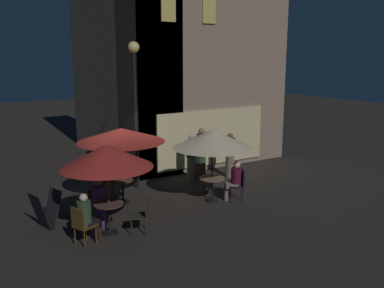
{
  "coord_description": "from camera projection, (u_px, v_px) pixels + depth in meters",
  "views": [
    {
      "loc": [
        -4.78,
        -11.78,
        4.37
      ],
      "look_at": [
        1.8,
        -1.27,
        1.71
      ],
      "focal_mm": 39.37,
      "sensor_mm": 36.0,
      "label": 1
    }
  ],
  "objects": [
    {
      "name": "cafe_chair_3",
      "position": [
        142.0,
        212.0,
        10.41
      ],
      "size": [
        0.58,
        0.58,
        0.9
      ],
      "rotation": [
        0.0,
        0.0,
        2.65
      ],
      "color": "black",
      "rests_on": "ground"
    },
    {
      "name": "cafe_table_2",
      "position": [
        123.0,
        188.0,
        12.52
      ],
      "size": [
        0.62,
        0.62,
        0.71
      ],
      "color": "black",
      "rests_on": "ground"
    },
    {
      "name": "street_lamp_near_corner",
      "position": [
        135.0,
        84.0,
        13.29
      ],
      "size": [
        0.36,
        0.36,
        4.75
      ],
      "color": "black",
      "rests_on": "ground"
    },
    {
      "name": "cafe_chair_5",
      "position": [
        110.0,
        180.0,
        13.11
      ],
      "size": [
        0.48,
        0.48,
        0.87
      ],
      "rotation": [
        0.0,
        0.0,
        -1.45
      ],
      "color": "#542E1B",
      "rests_on": "ground"
    },
    {
      "name": "cafe_building",
      "position": [
        161.0,
        64.0,
        16.95
      ],
      "size": [
        6.78,
        7.36,
        7.98
      ],
      "color": "gray",
      "rests_on": "ground"
    },
    {
      "name": "cafe_chair_4",
      "position": [
        97.0,
        203.0,
        10.99
      ],
      "size": [
        0.43,
        0.43,
        0.93
      ],
      "rotation": [
        0.0,
        0.0,
        -1.55
      ],
      "color": "brown",
      "rests_on": "ground"
    },
    {
      "name": "patron_standing_4",
      "position": [
        230.0,
        155.0,
        15.1
      ],
      "size": [
        0.36,
        0.36,
        1.63
      ],
      "rotation": [
        0.0,
        0.0,
        4.0
      ],
      "color": "#7D705D",
      "rests_on": "ground"
    },
    {
      "name": "patio_umbrella_1",
      "position": [
        107.0,
        156.0,
        10.05
      ],
      "size": [
        2.24,
        2.24,
        2.26
      ],
      "color": "black",
      "rests_on": "ground"
    },
    {
      "name": "cafe_chair_1",
      "position": [
        201.0,
        175.0,
        13.41
      ],
      "size": [
        0.44,
        0.44,
        0.95
      ],
      "rotation": [
        0.0,
        0.0,
        -1.73
      ],
      "color": "#533626",
      "rests_on": "ground"
    },
    {
      "name": "cafe_table_0",
      "position": [
        212.0,
        183.0,
        12.7
      ],
      "size": [
        0.78,
        0.78,
        0.72
      ],
      "color": "black",
      "rests_on": "ground"
    },
    {
      "name": "patron_seated_2",
      "position": [
        99.0,
        199.0,
        10.84
      ],
      "size": [
        0.34,
        0.54,
        1.26
      ],
      "rotation": [
        0.0,
        0.0,
        -1.55
      ],
      "color": "#58346F",
      "rests_on": "ground"
    },
    {
      "name": "ground_plane",
      "position": [
        122.0,
        197.0,
        13.16
      ],
      "size": [
        60.0,
        60.0,
        0.0
      ],
      "primitive_type": "plane",
      "color": "#2A2622"
    },
    {
      "name": "cafe_table_1",
      "position": [
        109.0,
        212.0,
        10.34
      ],
      "size": [
        0.74,
        0.74,
        0.79
      ],
      "color": "black",
      "rests_on": "ground"
    },
    {
      "name": "cafe_chair_0",
      "position": [
        240.0,
        182.0,
        12.69
      ],
      "size": [
        0.6,
        0.6,
        0.99
      ],
      "rotation": [
        0.0,
        0.0,
        2.59
      ],
      "color": "black",
      "rests_on": "ground"
    },
    {
      "name": "patron_seated_1",
      "position": [
        86.0,
        215.0,
        9.75
      ],
      "size": [
        0.52,
        0.44,
        1.25
      ],
      "rotation": [
        0.0,
        0.0,
        0.39
      ],
      "color": "black",
      "rests_on": "ground"
    },
    {
      "name": "patron_standing_5",
      "position": [
        201.0,
        152.0,
        15.2
      ],
      "size": [
        0.36,
        0.36,
        1.78
      ],
      "rotation": [
        0.0,
        0.0,
        3.53
      ],
      "color": "#2D422D",
      "rests_on": "ground"
    },
    {
      "name": "patio_umbrella_2",
      "position": [
        121.0,
        135.0,
        12.19
      ],
      "size": [
        2.57,
        2.57,
        2.27
      ],
      "color": "black",
      "rests_on": "ground"
    },
    {
      "name": "patron_seated_0",
      "position": [
        235.0,
        179.0,
        12.67
      ],
      "size": [
        0.53,
        0.48,
        1.23
      ],
      "rotation": [
        0.0,
        0.0,
        2.59
      ],
      "color": "gray",
      "rests_on": "ground"
    },
    {
      "name": "menu_sandwich_board",
      "position": [
        46.0,
        210.0,
        10.72
      ],
      "size": [
        0.79,
        0.71,
        0.95
      ],
      "rotation": [
        0.0,
        0.0,
        0.29
      ],
      "color": "black",
      "rests_on": "ground"
    },
    {
      "name": "patron_standing_3",
      "position": [
        191.0,
        158.0,
        14.67
      ],
      "size": [
        0.36,
        0.36,
        1.64
      ],
      "rotation": [
        0.0,
        0.0,
        1.66
      ],
      "color": "gray",
      "rests_on": "ground"
    },
    {
      "name": "cafe_chair_2",
      "position": [
        81.0,
        223.0,
        9.66
      ],
      "size": [
        0.56,
        0.56,
        0.95
      ],
      "rotation": [
        0.0,
        0.0,
        0.39
      ],
      "color": "#533715",
      "rests_on": "ground"
    },
    {
      "name": "patio_umbrella_0",
      "position": [
        212.0,
        139.0,
        12.41
      ],
      "size": [
        2.36,
        2.36,
        2.2
      ],
      "color": "black",
      "rests_on": "ground"
    }
  ]
}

